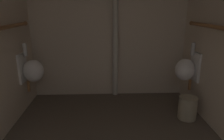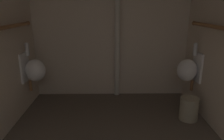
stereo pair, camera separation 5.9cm
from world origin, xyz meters
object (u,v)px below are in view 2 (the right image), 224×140
object	(u,v)px
urinal_left_mid	(34,70)
waste_bin	(189,109)
urinal_right_mid	(188,69)
standpipe_back_wall	(117,26)

from	to	relation	value
urinal_left_mid	waste_bin	world-z (taller)	urinal_left_mid
urinal_right_mid	waste_bin	distance (m)	0.61
urinal_left_mid	urinal_right_mid	distance (m)	2.36
urinal_left_mid	waste_bin	xyz separation A→B (m)	(2.27, -0.41, -0.47)
urinal_left_mid	waste_bin	distance (m)	2.36
urinal_right_mid	standpipe_back_wall	bearing A→B (deg)	155.52
urinal_left_mid	standpipe_back_wall	xyz separation A→B (m)	(1.29, 0.45, 0.61)
urinal_right_mid	standpipe_back_wall	distance (m)	1.33
urinal_right_mid	waste_bin	xyz separation A→B (m)	(-0.08, -0.38, -0.47)
urinal_left_mid	urinal_right_mid	xyz separation A→B (m)	(2.36, -0.04, 0.00)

